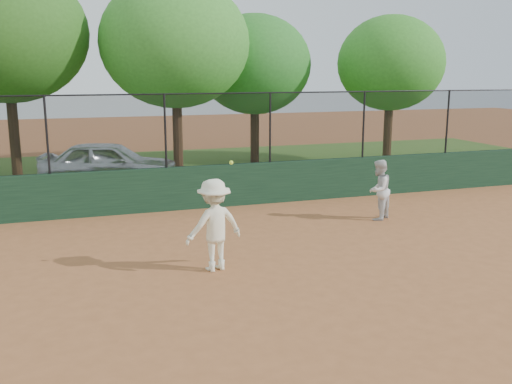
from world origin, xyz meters
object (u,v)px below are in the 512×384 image
object	(u,v)px
tree_1	(5,33)
tree_2	(175,43)
parked_car	(109,164)
player_second	(379,190)
tree_3	(255,65)
tree_4	(391,63)
player_main	(214,225)

from	to	relation	value
tree_1	tree_2	distance (m)	5.70
parked_car	player_second	distance (m)	9.11
tree_1	tree_3	size ratio (longest dim) A/B	1.23
tree_3	tree_2	bearing A→B (deg)	-155.79
parked_car	tree_1	bearing A→B (deg)	66.99
tree_4	parked_car	bearing A→B (deg)	-171.94
player_second	tree_1	bearing A→B (deg)	-80.41
tree_3	parked_car	bearing A→B (deg)	-152.25
tree_3	player_main	bearing A→B (deg)	-111.80
parked_car	player_second	world-z (taller)	player_second
tree_2	player_main	bearing A→B (deg)	-97.28
tree_2	tree_1	bearing A→B (deg)	173.17
parked_car	tree_4	world-z (taller)	tree_4
parked_car	tree_2	size ratio (longest dim) A/B	0.64
tree_1	parked_car	bearing A→B (deg)	-37.74
player_main	tree_2	distance (m)	11.42
player_main	tree_4	distance (m)	15.10
player_main	tree_4	size ratio (longest dim) A/B	0.36
player_second	tree_1	world-z (taller)	tree_1
tree_2	tree_4	size ratio (longest dim) A/B	1.18
tree_3	tree_4	distance (m)	5.58
tree_4	player_second	bearing A→B (deg)	-122.51
player_second	tree_3	distance (m)	10.40
tree_1	tree_2	size ratio (longest dim) A/B	1.05
player_main	tree_4	bearing A→B (deg)	46.08
player_second	tree_2	xyz separation A→B (m)	(-3.61, 8.29, 3.97)
tree_1	tree_4	bearing A→B (deg)	-2.77
player_second	player_main	world-z (taller)	player_main
player_main	tree_1	distance (m)	12.81
tree_3	tree_4	world-z (taller)	tree_3
player_main	tree_2	world-z (taller)	tree_2
tree_4	player_main	bearing A→B (deg)	-133.92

